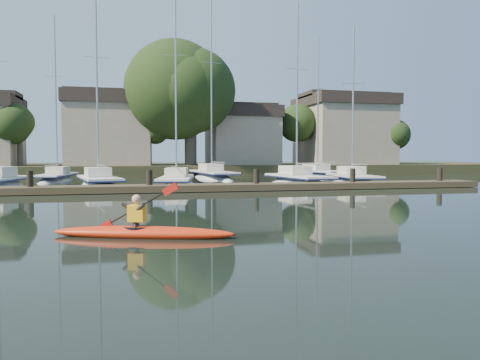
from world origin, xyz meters
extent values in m
plane|color=black|center=(0.00, 0.00, 0.00)|extent=(160.00, 160.00, 0.00)
ellipsoid|color=red|center=(-3.79, -0.25, 0.10)|extent=(4.45, 2.05, 0.34)
cylinder|color=black|center=(-3.94, -0.20, 0.21)|extent=(0.86, 0.86, 0.09)
imported|color=#2A2629|center=(-3.94, -0.20, 0.57)|extent=(0.34, 0.41, 0.98)
cube|color=#EFA816|center=(-3.94, -0.20, 0.58)|extent=(0.45, 0.39, 0.40)
sphere|color=tan|center=(-3.94, -0.20, 0.92)|extent=(0.22, 0.22, 0.22)
cube|color=#453B27|center=(0.00, 14.00, 0.20)|extent=(34.00, 2.00, 0.35)
cylinder|color=black|center=(-9.00, 14.00, 0.30)|extent=(0.32, 0.32, 1.80)
cylinder|color=black|center=(-3.00, 14.00, 0.30)|extent=(0.32, 0.32, 1.80)
cylinder|color=black|center=(3.00, 14.00, 0.30)|extent=(0.32, 0.32, 1.80)
cylinder|color=black|center=(9.00, 14.00, 0.30)|extent=(0.32, 0.32, 1.80)
cylinder|color=black|center=(15.00, 14.00, 0.30)|extent=(0.32, 0.32, 1.80)
ellipsoid|color=white|center=(-5.93, 19.25, -0.36)|extent=(3.69, 8.89, 1.93)
cube|color=white|center=(-5.93, 19.25, 0.56)|extent=(3.30, 7.34, 0.14)
cube|color=#16204F|center=(-5.93, 19.25, 0.48)|extent=(3.41, 7.52, 0.08)
cube|color=beige|center=(-6.02, 19.76, 0.94)|extent=(1.84, 2.64, 0.56)
cylinder|color=#9EA0A5|center=(-5.98, 19.51, 6.71)|extent=(0.12, 0.12, 12.20)
cylinder|color=#9EA0A5|center=(-5.69, 17.98, 1.37)|extent=(0.68, 3.24, 0.08)
cylinder|color=#9EA0A5|center=(-5.98, 19.51, 8.17)|extent=(1.60, 0.33, 0.03)
ellipsoid|color=white|center=(-1.10, 18.67, -0.34)|extent=(3.57, 9.00, 1.85)
cube|color=white|center=(-1.10, 18.67, 0.54)|extent=(3.19, 7.42, 0.14)
cube|color=#16204F|center=(-1.10, 18.67, 0.46)|extent=(3.30, 7.61, 0.08)
cube|color=beige|center=(-1.01, 19.19, 0.90)|extent=(1.78, 2.66, 0.54)
cylinder|color=#9EA0A5|center=(-1.05, 18.93, 6.92)|extent=(0.12, 0.12, 12.67)
cylinder|color=#9EA0A5|center=(-1.33, 17.38, 1.32)|extent=(0.67, 3.29, 0.08)
cylinder|color=#9EA0A5|center=(-1.05, 18.93, 8.44)|extent=(1.54, 0.30, 0.03)
ellipsoid|color=white|center=(7.17, 18.35, -0.37)|extent=(3.02, 8.63, 2.01)
cube|color=white|center=(7.17, 18.35, 0.58)|extent=(2.77, 7.10, 0.15)
cube|color=#16204F|center=(7.17, 18.35, 0.50)|extent=(2.87, 7.28, 0.08)
cube|color=beige|center=(7.12, 18.86, 0.97)|extent=(1.70, 2.50, 0.58)
cylinder|color=#9EA0A5|center=(7.15, 18.61, 6.44)|extent=(0.13, 0.13, 11.62)
cylinder|color=#9EA0A5|center=(7.29, 17.09, 1.43)|extent=(0.39, 3.21, 0.08)
cylinder|color=#9EA0A5|center=(7.15, 18.61, 7.84)|extent=(1.69, 0.19, 0.03)
ellipsoid|color=white|center=(11.15, 18.13, -0.36)|extent=(2.91, 7.37, 1.95)
cube|color=white|center=(11.15, 18.13, 0.56)|extent=(2.67, 6.07, 0.14)
cube|color=#16204F|center=(11.15, 18.13, 0.48)|extent=(2.76, 6.23, 0.08)
cube|color=beige|center=(11.20, 18.56, 0.94)|extent=(1.64, 2.15, 0.56)
cylinder|color=#9EA0A5|center=(11.18, 18.34, 5.75)|extent=(0.12, 0.12, 10.26)
cylinder|color=#9EA0A5|center=(11.04, 17.06, 1.39)|extent=(0.37, 2.72, 0.08)
cylinder|color=#9EA0A5|center=(11.18, 18.34, 6.98)|extent=(1.64, 0.21, 0.03)
ellipsoid|color=white|center=(-9.46, 26.41, -0.32)|extent=(2.95, 8.51, 1.76)
cube|color=white|center=(-9.46, 26.41, 0.51)|extent=(2.68, 7.01, 0.13)
cube|color=#16204F|center=(-9.46, 26.41, 0.44)|extent=(2.77, 7.19, 0.07)
cube|color=beige|center=(-9.40, 26.91, 0.85)|extent=(1.57, 2.48, 0.51)
cylinder|color=#9EA0A5|center=(-9.43, 26.66, 6.58)|extent=(0.11, 0.11, 12.04)
cylinder|color=#9EA0A5|center=(-9.61, 25.17, 1.25)|extent=(0.46, 3.15, 0.07)
cylinder|color=#9EA0A5|center=(-9.43, 26.66, 8.02)|extent=(1.47, 0.21, 0.03)
ellipsoid|color=white|center=(2.90, 27.58, -0.37)|extent=(3.16, 10.77, 2.02)
cube|color=white|center=(2.90, 27.58, 0.58)|extent=(2.89, 8.86, 0.15)
cube|color=#16204F|center=(2.90, 27.58, 0.50)|extent=(2.99, 9.08, 0.08)
cube|color=beige|center=(2.84, 28.22, 0.98)|extent=(1.74, 3.09, 0.58)
cylinder|color=#9EA0A5|center=(2.87, 27.90, 8.07)|extent=(0.13, 0.13, 14.86)
cylinder|color=#9EA0A5|center=(3.04, 26.00, 1.43)|extent=(0.44, 4.02, 0.08)
cylinder|color=#9EA0A5|center=(2.87, 27.90, 9.85)|extent=(1.69, 0.18, 0.03)
ellipsoid|color=white|center=(12.56, 27.42, -0.38)|extent=(3.58, 8.85, 2.04)
cube|color=white|center=(12.56, 27.42, 0.59)|extent=(3.23, 7.30, 0.15)
cube|color=#16204F|center=(12.56, 27.42, 0.51)|extent=(3.34, 7.48, 0.09)
cube|color=beige|center=(12.48, 27.93, 0.99)|extent=(1.86, 2.61, 0.59)
cylinder|color=#9EA0A5|center=(12.52, 27.67, 6.56)|extent=(0.13, 0.13, 11.82)
cylinder|color=#9EA0A5|center=(12.77, 26.14, 1.45)|extent=(0.60, 3.24, 0.09)
cylinder|color=#9EA0A5|center=(12.52, 27.67, 7.97)|extent=(1.70, 0.30, 0.03)
cube|color=#243219|center=(0.00, 44.00, 0.50)|extent=(90.00, 24.00, 1.00)
cube|color=gray|center=(-6.00, 38.00, 4.00)|extent=(8.00, 8.00, 6.00)
cube|color=#2D2420|center=(-6.00, 38.00, 7.60)|extent=(8.40, 8.40, 1.20)
cube|color=gray|center=(8.00, 38.00, 3.50)|extent=(7.00, 7.00, 5.00)
cube|color=#2D2420|center=(8.00, 38.00, 6.60)|extent=(7.35, 7.35, 1.20)
cube|color=gray|center=(20.00, 38.00, 4.25)|extent=(9.00, 9.00, 6.50)
cube|color=#2D2420|center=(20.00, 38.00, 8.10)|extent=(9.45, 9.45, 1.20)
cylinder|color=#49423A|center=(2.00, 35.00, 3.50)|extent=(1.20, 1.20, 5.00)
sphere|color=black|center=(2.00, 35.00, 8.50)|extent=(8.50, 8.50, 8.50)
cylinder|color=#49423A|center=(-14.00, 36.00, 2.50)|extent=(0.48, 0.48, 3.00)
sphere|color=black|center=(-14.00, 36.00, 5.00)|extent=(3.40, 3.40, 3.40)
cylinder|color=#49423A|center=(-2.00, 35.50, 2.40)|extent=(0.38, 0.38, 2.80)
sphere|color=black|center=(-2.00, 35.50, 4.60)|extent=(2.72, 2.72, 2.72)
cylinder|color=#49423A|center=(14.00, 36.50, 2.60)|extent=(0.50, 0.50, 3.20)
sphere|color=black|center=(14.00, 36.50, 5.25)|extent=(3.57, 3.57, 3.57)
cylinder|color=#49423A|center=(24.00, 35.00, 2.30)|extent=(0.41, 0.41, 2.60)
sphere|color=black|center=(24.00, 35.00, 4.45)|extent=(2.89, 2.89, 2.89)
camera|label=1|loc=(-4.13, -11.67, 1.97)|focal=35.00mm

